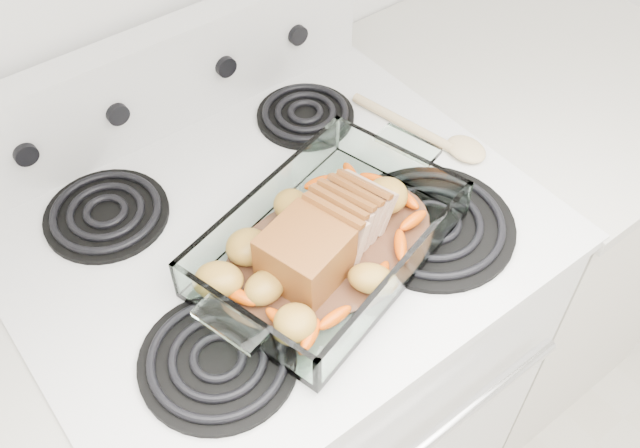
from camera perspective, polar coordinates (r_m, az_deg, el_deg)
electric_range at (r=1.46m, az=-3.17°, el=-11.61°), size 0.78×0.70×1.12m
counter_right at (r=1.76m, az=14.74°, el=0.05°), size 0.58×0.68×0.93m
baking_dish at (r=1.02m, az=0.69°, el=-1.73°), size 0.37×0.25×0.07m
pork_roast at (r=0.99m, az=-0.24°, el=-1.25°), size 0.21×0.10×0.08m
roast_vegetables at (r=1.03m, az=-0.75°, el=-0.26°), size 0.36×0.20×0.04m
wooden_spoon at (r=1.22m, az=9.41°, el=6.87°), size 0.10×0.25×0.02m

